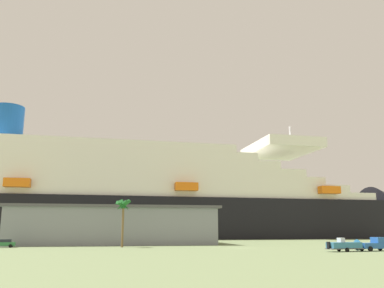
% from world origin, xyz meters
% --- Properties ---
extents(ground_plane, '(600.00, 600.00, 0.00)m').
position_xyz_m(ground_plane, '(0.00, 30.00, 0.00)').
color(ground_plane, '#66754C').
extents(cruise_ship, '(282.46, 45.00, 53.51)m').
position_xyz_m(cruise_ship, '(-27.11, 78.95, 14.70)').
color(cruise_ship, black).
rests_on(cruise_ship, ground_plane).
extents(terminal_building, '(48.35, 23.56, 8.84)m').
position_xyz_m(terminal_building, '(-23.75, 25.48, 4.44)').
color(terminal_building, gray).
rests_on(terminal_building, ground_plane).
extents(pickup_truck, '(5.84, 2.96, 2.20)m').
position_xyz_m(pickup_truck, '(19.29, -14.10, 1.04)').
color(pickup_truck, '#2659A5').
rests_on(pickup_truck, ground_plane).
extents(small_boat_on_trailer, '(7.60, 2.88, 2.15)m').
position_xyz_m(small_boat_on_trailer, '(13.83, -14.96, 0.96)').
color(small_boat_on_trailer, '#595960').
rests_on(small_boat_on_trailer, ground_plane).
extents(palm_tree, '(3.24, 3.37, 9.51)m').
position_xyz_m(palm_tree, '(-21.77, 7.12, 7.75)').
color(palm_tree, brown).
rests_on(palm_tree, ground_plane).
extents(parked_car_green_wagon, '(4.80, 2.63, 1.58)m').
position_xyz_m(parked_car_green_wagon, '(-44.66, 9.66, 0.83)').
color(parked_car_green_wagon, '#2D723F').
rests_on(parked_car_green_wagon, ground_plane).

